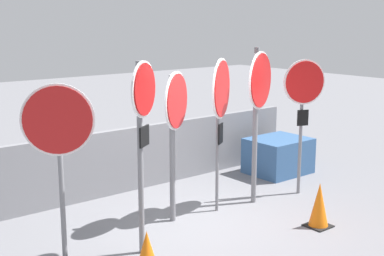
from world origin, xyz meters
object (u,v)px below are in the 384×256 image
(stop_sign_1, at_px, (143,117))
(stop_sign_5, at_px, (304,94))
(storage_crate, at_px, (278,156))
(stop_sign_0, at_px, (58,132))
(stop_sign_2, at_px, (175,117))
(traffic_cone_1, at_px, (147,256))
(traffic_cone_0, at_px, (319,205))
(stop_sign_3, at_px, (221,97))
(stop_sign_4, at_px, (259,95))

(stop_sign_1, bearing_deg, stop_sign_5, -28.43)
(stop_sign_5, distance_m, storage_crate, 1.95)
(stop_sign_0, distance_m, storage_crate, 5.36)
(stop_sign_2, height_order, traffic_cone_1, stop_sign_2)
(stop_sign_5, height_order, traffic_cone_0, stop_sign_5)
(stop_sign_3, relative_size, storage_crate, 2.13)
(stop_sign_2, relative_size, storage_crate, 2.00)
(stop_sign_3, xyz_separation_m, stop_sign_5, (1.67, -0.25, -0.08))
(stop_sign_5, relative_size, traffic_cone_1, 3.85)
(stop_sign_0, xyz_separation_m, stop_sign_2, (1.93, 0.18, -0.07))
(stop_sign_0, height_order, stop_sign_2, stop_sign_2)
(stop_sign_2, relative_size, stop_sign_3, 0.94)
(storage_crate, bearing_deg, stop_sign_0, -169.12)
(stop_sign_2, height_order, storage_crate, stop_sign_2)
(stop_sign_5, bearing_deg, traffic_cone_0, -107.84)
(stop_sign_3, relative_size, stop_sign_5, 1.03)
(stop_sign_3, distance_m, traffic_cone_0, 2.19)
(stop_sign_2, xyz_separation_m, traffic_cone_0, (1.52, -1.51, -1.29))
(stop_sign_4, bearing_deg, stop_sign_1, 166.91)
(stop_sign_0, distance_m, traffic_cone_1, 1.85)
(stop_sign_3, relative_size, traffic_cone_1, 3.98)
(stop_sign_4, distance_m, traffic_cone_0, 2.00)
(stop_sign_4, bearing_deg, traffic_cone_1, 177.04)
(traffic_cone_1, distance_m, storage_crate, 5.04)
(traffic_cone_0, height_order, traffic_cone_1, traffic_cone_0)
(stop_sign_1, height_order, stop_sign_2, stop_sign_1)
(traffic_cone_0, bearing_deg, stop_sign_4, 88.31)
(stop_sign_2, distance_m, stop_sign_4, 1.59)
(traffic_cone_1, height_order, storage_crate, storage_crate)
(stop_sign_2, relative_size, traffic_cone_1, 3.72)
(stop_sign_1, xyz_separation_m, stop_sign_4, (2.57, 0.48, -0.01))
(traffic_cone_0, bearing_deg, stop_sign_0, 158.97)
(stop_sign_1, bearing_deg, stop_sign_4, -23.03)
(stop_sign_4, xyz_separation_m, storage_crate, (1.61, 0.98, -1.47))
(traffic_cone_0, relative_size, storage_crate, 0.59)
(stop_sign_0, bearing_deg, stop_sign_5, 27.40)
(storage_crate, bearing_deg, stop_sign_1, -160.80)
(traffic_cone_0, bearing_deg, traffic_cone_1, 175.89)
(stop_sign_0, xyz_separation_m, stop_sign_4, (3.49, 0.00, 0.14))
(stop_sign_4, relative_size, stop_sign_5, 1.09)
(traffic_cone_0, bearing_deg, stop_sign_1, 161.38)
(stop_sign_1, distance_m, stop_sign_4, 2.61)
(stop_sign_1, xyz_separation_m, storage_crate, (4.18, 1.46, -1.48))
(stop_sign_4, bearing_deg, stop_sign_5, -33.75)
(traffic_cone_1, bearing_deg, stop_sign_0, 115.09)
(stop_sign_0, relative_size, stop_sign_4, 0.88)
(stop_sign_3, height_order, traffic_cone_1, stop_sign_3)
(stop_sign_3, xyz_separation_m, traffic_cone_0, (0.71, -1.41, -1.52))
(stop_sign_0, bearing_deg, stop_sign_3, 31.31)
(stop_sign_2, bearing_deg, traffic_cone_0, -77.22)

